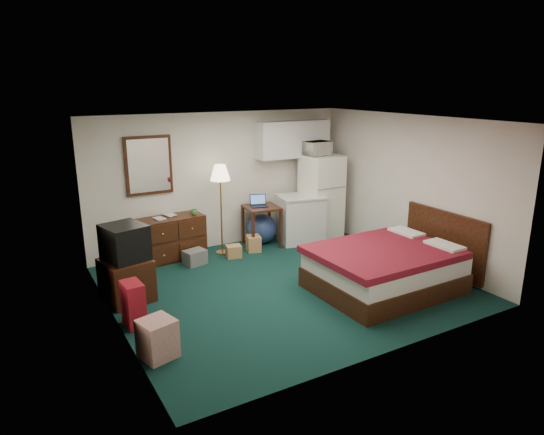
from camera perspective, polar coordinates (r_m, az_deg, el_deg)
floor at (r=7.53m, az=1.38°, el=-7.94°), size 5.00×4.50×0.01m
ceiling at (r=6.92m, az=1.52°, el=11.40°), size 5.00×4.50×0.01m
walls at (r=7.12m, az=1.45°, el=1.32°), size 5.01×4.51×2.50m
mirror at (r=8.53m, az=-14.32°, el=5.97°), size 0.80×0.06×1.00m
upper_cabinets at (r=9.49m, az=2.46°, el=9.20°), size 1.50×0.35×0.70m
headboard at (r=8.23m, az=19.58°, el=-2.70°), size 0.06×1.56×1.00m
dresser at (r=8.67m, az=-11.70°, el=-2.37°), size 1.16×0.61×0.76m
floor_lamp at (r=8.70m, az=-6.00°, el=0.90°), size 0.38×0.38×1.62m
desk at (r=9.15m, az=-1.24°, el=-1.03°), size 0.68×0.68×0.77m
exercise_ball at (r=9.34m, az=-1.25°, el=-1.32°), size 0.73×0.73×0.57m
kitchen_counter at (r=9.39m, az=3.43°, el=-0.25°), size 0.93×0.78×0.89m
fridge at (r=9.60m, az=5.80°, el=2.41°), size 0.69×0.69×1.65m
bed at (r=7.44m, az=13.08°, el=-5.96°), size 2.04×1.60×0.65m
tv_stand at (r=7.24m, az=-16.73°, el=-7.05°), size 0.72×0.76×0.60m
suitcase at (r=6.49m, az=-16.01°, el=-9.78°), size 0.25×0.38×0.59m
retail_box at (r=5.77m, az=-13.32°, el=-13.69°), size 0.45×0.45×0.45m
file_bin at (r=8.41m, az=-9.07°, el=-4.64°), size 0.41×0.35×0.25m
cardboard_box_a at (r=8.66m, az=-4.53°, el=-3.99°), size 0.30×0.27×0.22m
cardboard_box_b at (r=8.95m, az=-2.19°, el=-3.06°), size 0.31×0.34×0.29m
laptop at (r=9.01m, az=-1.53°, el=1.94°), size 0.36×0.32×0.21m
crt_tv at (r=7.08m, az=-16.96°, el=-2.80°), size 0.67×0.70×0.50m
microwave at (r=9.39m, az=5.39°, el=8.28°), size 0.52×0.33×0.33m
book_a at (r=8.42m, az=-13.64°, el=0.45°), size 0.16×0.04×0.22m
book_b at (r=8.59m, az=-12.46°, el=0.87°), size 0.17×0.06×0.23m
mug at (r=8.61m, az=-9.19°, el=0.70°), size 0.13×0.10×0.12m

